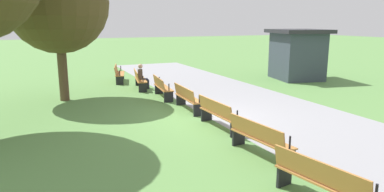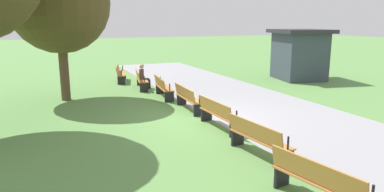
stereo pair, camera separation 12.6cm
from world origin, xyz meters
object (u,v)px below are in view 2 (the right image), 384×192
at_px(bench_0, 120,73).
at_px(bench_1, 141,79).
at_px(tree_1, 59,3).
at_px(bench_3, 188,98).
at_px(bench_4, 218,113).
at_px(person_seated, 144,75).
at_px(kiosk, 299,54).
at_px(bench_6, 319,182).
at_px(bench_2, 163,87).
at_px(bench_5, 258,138).

xyz_separation_m(bench_0, bench_1, (2.35, 0.49, 0.00)).
bearing_deg(tree_1, bench_3, 48.08).
bearing_deg(bench_4, tree_1, -148.33).
bearing_deg(bench_3, person_seated, -173.82).
distance_m(tree_1, kiosk, 12.61).
bearing_deg(kiosk, tree_1, -76.39).
xyz_separation_m(bench_3, bench_4, (2.40, 0.00, 0.00)).
distance_m(bench_6, kiosk, 14.42).
distance_m(bench_2, bench_5, 7.20).
bearing_deg(person_seated, bench_2, 14.35).
relative_size(bench_0, bench_2, 1.01).
distance_m(bench_1, bench_2, 2.40).
distance_m(bench_1, bench_6, 11.96).
xyz_separation_m(bench_4, kiosk, (-6.55, 8.38, 0.94)).
relative_size(bench_0, bench_3, 1.02).
bearing_deg(bench_6, person_seated, 169.38).
relative_size(bench_2, bench_4, 1.01).
xyz_separation_m(bench_0, bench_5, (11.93, 0.82, 0.00)).
bearing_deg(bench_5, bench_4, 170.10).
bearing_deg(bench_2, bench_5, 5.95).
xyz_separation_m(bench_2, bench_4, (4.80, 0.17, 0.00)).
distance_m(bench_5, tree_1, 9.81).
xyz_separation_m(bench_0, bench_6, (14.31, 0.49, 0.00)).
xyz_separation_m(bench_3, bench_6, (7.18, -0.50, 0.00)).
height_order(bench_0, tree_1, tree_1).
bearing_deg(person_seated, bench_0, -154.87).
xyz_separation_m(bench_5, kiosk, (-8.95, 8.55, 0.94)).
distance_m(bench_3, kiosk, 9.40).
relative_size(bench_2, person_seated, 1.62).
bearing_deg(bench_4, bench_5, -5.94).
bearing_deg(bench_0, bench_6, 15.87).
height_order(bench_2, bench_4, same).
height_order(bench_1, bench_5, same).
xyz_separation_m(bench_6, tree_1, (-10.75, -3.48, 3.40)).
distance_m(bench_1, bench_3, 4.80).
distance_m(bench_0, kiosk, 9.88).
relative_size(bench_4, kiosk, 0.55).
bearing_deg(person_seated, bench_6, 9.22).
distance_m(bench_3, person_seated, 4.79).
distance_m(bench_5, kiosk, 12.41).
relative_size(bench_0, bench_6, 1.00).
bearing_deg(bench_2, tree_1, -101.16).
height_order(bench_0, bench_1, same).
height_order(bench_6, person_seated, person_seated).
height_order(bench_1, tree_1, tree_1).
xyz_separation_m(bench_1, bench_6, (11.96, -0.00, 0.00)).
height_order(bench_0, bench_5, same).
bearing_deg(bench_2, person_seated, -169.61).
relative_size(bench_0, bench_5, 1.01).
distance_m(bench_2, tree_1, 5.24).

